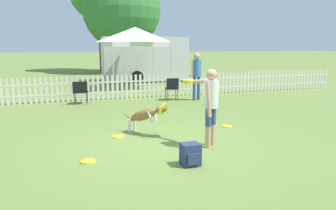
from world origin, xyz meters
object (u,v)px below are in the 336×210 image
(leaping_dog, at_px, (145,115))
(frisbee_near_handler, at_px, (88,161))
(spectator_standing, at_px, (197,72))
(backpack_on_grass, at_px, (191,155))
(folding_chair_blue_left, at_px, (172,87))
(equipment_trailer, at_px, (144,58))
(frisbee_midfield, at_px, (227,126))
(frisbee_near_dog, at_px, (118,136))
(folding_chair_center, at_px, (80,90))
(canopy_tent_main, at_px, (135,37))
(tree_left_grove, at_px, (122,10))
(handler_person, at_px, (209,98))

(leaping_dog, relative_size, frisbee_near_handler, 4.23)
(spectator_standing, bearing_deg, backpack_on_grass, 61.55)
(folding_chair_blue_left, height_order, equipment_trailer, equipment_trailer)
(frisbee_midfield, xyz_separation_m, spectator_standing, (0.99, 4.03, 1.05))
(frisbee_midfield, bearing_deg, leaping_dog, -179.74)
(frisbee_near_handler, relative_size, equipment_trailer, 0.05)
(frisbee_near_handler, relative_size, frisbee_near_dog, 1.00)
(folding_chair_center, height_order, canopy_tent_main, canopy_tent_main)
(leaping_dog, height_order, tree_left_grove, tree_left_grove)
(tree_left_grove, bearing_deg, folding_chair_center, -107.71)
(frisbee_near_dog, height_order, folding_chair_center, folding_chair_center)
(backpack_on_grass, relative_size, folding_chair_center, 0.47)
(frisbee_near_dog, height_order, spectator_standing, spectator_standing)
(frisbee_near_handler, bearing_deg, frisbee_midfield, 22.11)
(leaping_dog, height_order, frisbee_midfield, leaping_dog)
(equipment_trailer, distance_m, tree_left_grove, 7.50)
(frisbee_near_dog, xyz_separation_m, canopy_tent_main, (2.49, 8.32, 2.41))
(folding_chair_blue_left, xyz_separation_m, equipment_trailer, (0.87, 7.06, 0.82))
(handler_person, height_order, folding_chair_center, handler_person)
(folding_chair_blue_left, height_order, tree_left_grove, tree_left_grove)
(leaping_dog, bearing_deg, handler_person, 90.51)
(handler_person, height_order, backpack_on_grass, handler_person)
(frisbee_near_handler, xyz_separation_m, canopy_tent_main, (3.28, 9.73, 2.41))
(handler_person, relative_size, canopy_tent_main, 0.54)
(leaping_dog, bearing_deg, backpack_on_grass, 58.23)
(frisbee_near_dog, distance_m, tree_left_grove, 19.09)
(frisbee_midfield, distance_m, canopy_tent_main, 8.64)
(handler_person, distance_m, leaping_dog, 1.66)
(leaping_dog, xyz_separation_m, frisbee_near_dog, (-0.64, -0.02, -0.44))
(frisbee_midfield, relative_size, folding_chair_center, 0.33)
(canopy_tent_main, height_order, spectator_standing, canopy_tent_main)
(frisbee_near_dog, relative_size, spectator_standing, 0.15)
(leaping_dog, xyz_separation_m, spectator_standing, (3.10, 4.04, 0.61))
(handler_person, relative_size, backpack_on_grass, 4.12)
(frisbee_near_dog, distance_m, backpack_on_grass, 2.30)
(handler_person, xyz_separation_m, folding_chair_blue_left, (1.28, 5.58, -0.47))
(canopy_tent_main, bearing_deg, frisbee_near_dog, -106.67)
(folding_chair_center, bearing_deg, canopy_tent_main, -118.76)
(folding_chair_blue_left, bearing_deg, frisbee_midfield, 97.68)
(tree_left_grove, bearing_deg, frisbee_midfield, -93.67)
(spectator_standing, bearing_deg, equipment_trailer, -93.26)
(handler_person, height_order, leaping_dog, handler_person)
(spectator_standing, relative_size, equipment_trailer, 0.31)
(frisbee_midfield, distance_m, folding_chair_center, 5.58)
(backpack_on_grass, bearing_deg, tree_left_grove, 81.32)
(backpack_on_grass, distance_m, tree_left_grove, 20.96)
(leaping_dog, relative_size, folding_chair_blue_left, 1.34)
(frisbee_near_dog, relative_size, folding_chair_blue_left, 0.32)
(backpack_on_grass, xyz_separation_m, equipment_trailer, (2.92, 13.53, 1.13))
(frisbee_near_dog, relative_size, folding_chair_center, 0.33)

